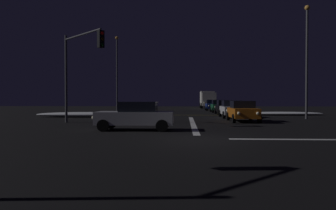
% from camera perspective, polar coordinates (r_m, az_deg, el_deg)
% --- Properties ---
extents(ground, '(120.00, 120.00, 0.10)m').
position_cam_1_polar(ground, '(14.22, 5.26, -6.10)').
color(ground, black).
extents(stop_line_north, '(0.35, 14.99, 0.01)m').
position_cam_1_polar(stop_line_north, '(22.89, 4.35, -3.22)').
color(stop_line_north, white).
rests_on(stop_line_north, ground).
extents(centre_line_ns, '(22.00, 0.15, 0.01)m').
position_cam_1_polar(centre_line_ns, '(34.47, 3.85, -1.77)').
color(centre_line_ns, yellow).
rests_on(centre_line_ns, ground).
extents(snow_bank_left_curb, '(9.93, 1.50, 0.49)m').
position_cam_1_polar(snow_bank_left_curb, '(31.34, -13.70, -1.64)').
color(snow_bank_left_curb, white).
rests_on(snow_bank_left_curb, ground).
extents(snow_bank_right_curb, '(8.52, 1.50, 0.37)m').
position_cam_1_polar(snow_bank_right_curb, '(35.99, 19.20, -1.41)').
color(snow_bank_right_curb, white).
rests_on(snow_bank_right_curb, ground).
extents(sedan_orange, '(2.02, 4.33, 1.57)m').
position_cam_1_polar(sedan_orange, '(25.32, 12.89, -1.02)').
color(sedan_orange, '#C66014').
rests_on(sedan_orange, ground).
extents(sedan_white, '(2.02, 4.33, 1.57)m').
position_cam_1_polar(sedan_white, '(30.50, 11.06, -0.66)').
color(sedan_white, silver).
rests_on(sedan_white, ground).
extents(sedan_black, '(2.02, 4.33, 1.57)m').
position_cam_1_polar(sedan_black, '(36.41, 9.93, -0.37)').
color(sedan_black, black).
rests_on(sedan_black, ground).
extents(sedan_green, '(2.02, 4.33, 1.57)m').
position_cam_1_polar(sedan_green, '(41.93, 8.87, -0.17)').
color(sedan_green, '#14512D').
rests_on(sedan_green, ground).
extents(sedan_blue, '(2.02, 4.33, 1.57)m').
position_cam_1_polar(sedan_blue, '(48.17, 7.73, -0.00)').
color(sedan_blue, navy).
rests_on(sedan_blue, ground).
extents(sedan_gray, '(2.02, 4.33, 1.57)m').
position_cam_1_polar(sedan_gray, '(53.59, 7.70, 0.11)').
color(sedan_gray, slate).
rests_on(sedan_gray, ground).
extents(box_truck, '(2.68, 8.28, 3.08)m').
position_cam_1_polar(box_truck, '(60.09, 6.91, 1.08)').
color(box_truck, beige).
rests_on(box_truck, ground).
extents(sedan_silver_crossing, '(4.33, 2.02, 1.57)m').
position_cam_1_polar(sedan_silver_crossing, '(18.06, -5.65, -1.85)').
color(sedan_silver_crossing, '#B7B7BC').
rests_on(sedan_silver_crossing, ground).
extents(traffic_signal_nw, '(3.75, 3.75, 6.30)m').
position_cam_1_polar(traffic_signal_nw, '(23.02, -15.17, 7.69)').
color(traffic_signal_nw, '#4C4C51').
rests_on(traffic_signal_nw, ground).
extents(streetlamp_left_far, '(0.44, 0.44, 10.27)m').
position_cam_1_polar(streetlamp_left_far, '(45.55, -8.89, 6.27)').
color(streetlamp_left_far, '#424247').
rests_on(streetlamp_left_far, ground).
extents(streetlamp_right_near, '(0.44, 0.44, 9.67)m').
position_cam_1_polar(streetlamp_right_near, '(30.50, 23.06, 8.18)').
color(streetlamp_right_near, '#424247').
rests_on(streetlamp_right_near, ground).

